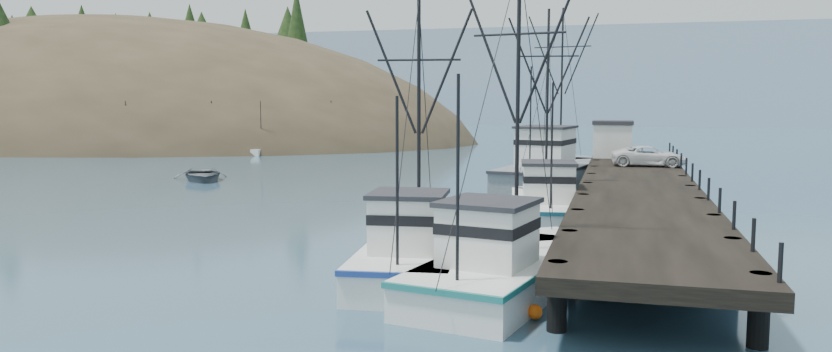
{
  "coord_description": "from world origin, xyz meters",
  "views": [
    {
      "loc": [
        12.94,
        -24.54,
        6.51
      ],
      "look_at": [
        2.88,
        12.17,
        2.5
      ],
      "focal_mm": 32.0,
      "sensor_mm": 36.0,
      "label": 1
    }
  ],
  "objects": [
    {
      "name": "distant_ridge",
      "position": [
        10.0,
        170.0,
        0.0
      ],
      "size": [
        360.0,
        40.0,
        26.0
      ],
      "primitive_type": "cube",
      "color": "#9EB2C6",
      "rests_on": "ground"
    },
    {
      "name": "pier",
      "position": [
        14.0,
        16.0,
        1.69
      ],
      "size": [
        6.0,
        44.0,
        2.0
      ],
      "color": "black",
      "rests_on": "ground"
    },
    {
      "name": "moored_sailboats",
      "position": [
        -32.55,
        58.29,
        0.33
      ],
      "size": [
        25.89,
        20.15,
        6.35
      ],
      "color": "white",
      "rests_on": "ground"
    },
    {
      "name": "pickup_truck",
      "position": [
        14.93,
        26.87,
        2.67
      ],
      "size": [
        4.9,
        2.38,
        1.34
      ],
      "primitive_type": "imported",
      "rotation": [
        0.0,
        0.0,
        1.6
      ],
      "color": "silver",
      "rests_on": "pier"
    },
    {
      "name": "motorboat",
      "position": [
        -18.95,
        27.43,
        0.0
      ],
      "size": [
        6.88,
        7.27,
        1.23
      ],
      "primitive_type": "imported",
      "rotation": [
        0.0,
        0.0,
        0.62
      ],
      "color": "#4E5156",
      "rests_on": "ground"
    },
    {
      "name": "distant_ridge_far",
      "position": [
        -40.0,
        185.0,
        0.0
      ],
      "size": [
        180.0,
        25.0,
        18.0
      ],
      "primitive_type": "cube",
      "color": "silver",
      "rests_on": "ground"
    },
    {
      "name": "ground",
      "position": [
        0.0,
        0.0,
        0.0
      ],
      "size": [
        400.0,
        400.0,
        0.0
      ],
      "primitive_type": "plane",
      "color": "#2C4C63",
      "rests_on": "ground"
    },
    {
      "name": "trawler_near",
      "position": [
        9.34,
        0.0,
        0.82
      ],
      "size": [
        5.62,
        11.45,
        11.51
      ],
      "color": "white",
      "rests_on": "ground"
    },
    {
      "name": "trawler_mid",
      "position": [
        5.85,
        1.19,
        0.82
      ],
      "size": [
        4.51,
        10.53,
        10.49
      ],
      "color": "white",
      "rests_on": "ground"
    },
    {
      "name": "pier_shed",
      "position": [
        12.5,
        34.0,
        3.42
      ],
      "size": [
        3.0,
        3.2,
        2.8
      ],
      "color": "silver",
      "rests_on": "pier"
    },
    {
      "name": "work_vessel",
      "position": [
        8.52,
        29.13,
        1.23
      ],
      "size": [
        7.34,
        16.09,
        13.34
      ],
      "color": "slate",
      "rests_on": "ground"
    },
    {
      "name": "headland",
      "position": [
        -74.95,
        78.61,
        -4.55
      ],
      "size": [
        134.8,
        78.0,
        51.0
      ],
      "color": "#382D1E",
      "rests_on": "ground"
    },
    {
      "name": "trawler_far",
      "position": [
        9.32,
        14.95,
        0.82
      ],
      "size": [
        4.99,
        11.42,
        11.59
      ],
      "color": "white",
      "rests_on": "ground"
    }
  ]
}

